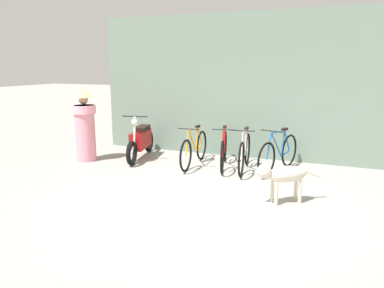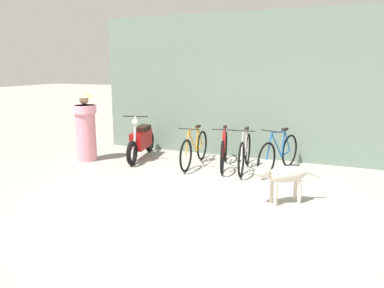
{
  "view_description": "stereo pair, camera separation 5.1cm",
  "coord_description": "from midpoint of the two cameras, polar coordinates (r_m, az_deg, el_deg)",
  "views": [
    {
      "loc": [
        2.07,
        -5.43,
        2.15
      ],
      "look_at": [
        -0.59,
        1.15,
        0.65
      ],
      "focal_mm": 35.0,
      "sensor_mm": 36.0,
      "label": 1
    },
    {
      "loc": [
        2.12,
        -5.41,
        2.15
      ],
      "look_at": [
        -0.59,
        1.15,
        0.65
      ],
      "focal_mm": 35.0,
      "sensor_mm": 36.0,
      "label": 2
    }
  ],
  "objects": [
    {
      "name": "bicycle_1",
      "position": [
        8.03,
        5.09,
        -0.96
      ],
      "size": [
        0.55,
        1.69,
        0.89
      ],
      "rotation": [
        0.0,
        0.0,
        -1.33
      ],
      "color": "black",
      "rests_on": "ground"
    },
    {
      "name": "shop_wall_back",
      "position": [
        8.86,
        8.84,
        8.65
      ],
      "size": [
        7.44,
        0.2,
        3.33
      ],
      "color": "slate",
      "rests_on": "ground"
    },
    {
      "name": "bicycle_3",
      "position": [
        7.85,
        13.27,
        -1.46
      ],
      "size": [
        0.6,
        1.67,
        0.91
      ],
      "rotation": [
        0.0,
        0.0,
        -1.86
      ],
      "color": "black",
      "rests_on": "ground"
    },
    {
      "name": "motorcycle",
      "position": [
        8.83,
        -7.59,
        0.51
      ],
      "size": [
        0.61,
        1.84,
        1.05
      ],
      "rotation": [
        0.0,
        0.0,
        -1.36
      ],
      "color": "black",
      "rests_on": "ground"
    },
    {
      "name": "bicycle_0",
      "position": [
        8.14,
        0.56,
        -0.76
      ],
      "size": [
        0.46,
        1.74,
        0.88
      ],
      "rotation": [
        0.0,
        0.0,
        -1.52
      ],
      "color": "black",
      "rests_on": "ground"
    },
    {
      "name": "bicycle_2",
      "position": [
        7.82,
        8.23,
        -1.34
      ],
      "size": [
        0.46,
        1.65,
        0.91
      ],
      "rotation": [
        0.0,
        0.0,
        -1.45
      ],
      "color": "black",
      "rests_on": "ground"
    },
    {
      "name": "ground_plane",
      "position": [
        6.2,
        1.26,
        -8.37
      ],
      "size": [
        60.0,
        60.0,
        0.0
      ],
      "primitive_type": "plane",
      "color": "gray"
    },
    {
      "name": "stray_dog",
      "position": [
        6.05,
        13.84,
        -4.63
      ],
      "size": [
        0.97,
        0.74,
        0.66
      ],
      "rotation": [
        0.0,
        0.0,
        3.76
      ],
      "color": "beige",
      "rests_on": "ground"
    },
    {
      "name": "person_in_robes",
      "position": [
        8.82,
        -15.77,
        2.8
      ],
      "size": [
        0.74,
        0.74,
        1.61
      ],
      "rotation": [
        0.0,
        0.0,
        3.9
      ],
      "color": "pink",
      "rests_on": "ground"
    }
  ]
}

